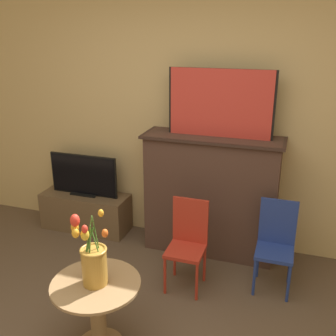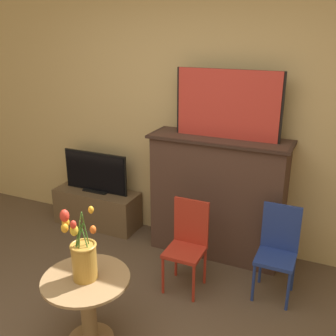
{
  "view_description": "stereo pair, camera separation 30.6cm",
  "coord_description": "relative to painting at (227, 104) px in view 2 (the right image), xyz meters",
  "views": [
    {
      "loc": [
        0.94,
        -1.48,
        2.08
      ],
      "look_at": [
        0.03,
        1.25,
        1.05
      ],
      "focal_mm": 42.0,
      "sensor_mm": 36.0,
      "label": 1
    },
    {
      "loc": [
        1.22,
        -1.37,
        2.08
      ],
      "look_at": [
        0.03,
        1.25,
        1.05
      ],
      "focal_mm": 42.0,
      "sensor_mm": 36.0,
      "label": 2
    }
  ],
  "objects": [
    {
      "name": "side_table",
      "position": [
        -0.48,
        -1.51,
        -1.12
      ],
      "size": [
        0.59,
        0.59,
        0.52
      ],
      "color": "#99754C",
      "rests_on": "ground"
    },
    {
      "name": "vase_tulips",
      "position": [
        -0.48,
        -1.51,
        -0.77
      ],
      "size": [
        0.25,
        0.19,
        0.51
      ],
      "color": "#B78433",
      "rests_on": "side_table"
    },
    {
      "name": "chair_red",
      "position": [
        -0.11,
        -0.62,
        -1.04
      ],
      "size": [
        0.3,
        0.3,
        0.76
      ],
      "color": "#B22D1E",
      "rests_on": "ground"
    },
    {
      "name": "fireplace_mantel",
      "position": [
        -0.05,
        -0.01,
        -0.87
      ],
      "size": [
        1.29,
        0.42,
        1.16
      ],
      "color": "#4C3328",
      "rests_on": "ground"
    },
    {
      "name": "chair_blue",
      "position": [
        0.59,
        -0.41,
        -1.04
      ],
      "size": [
        0.3,
        0.3,
        0.76
      ],
      "color": "navy",
      "rests_on": "ground"
    },
    {
      "name": "tv_stand",
      "position": [
        -1.42,
        -0.01,
        -1.26
      ],
      "size": [
        0.94,
        0.35,
        0.4
      ],
      "color": "brown",
      "rests_on": "ground"
    },
    {
      "name": "tv_monitor",
      "position": [
        -1.42,
        -0.0,
        -0.85
      ],
      "size": [
        0.76,
        0.12,
        0.44
      ],
      "color": "black",
      "rests_on": "tv_stand"
    },
    {
      "name": "painting",
      "position": [
        0.0,
        0.0,
        0.0
      ],
      "size": [
        0.94,
        0.03,
        0.6
      ],
      "color": "black",
      "rests_on": "fireplace_mantel"
    },
    {
      "name": "wall_back",
      "position": [
        -0.29,
        0.22,
        -0.11
      ],
      "size": [
        8.0,
        0.06,
        2.7
      ],
      "color": "tan",
      "rests_on": "ground"
    }
  ]
}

